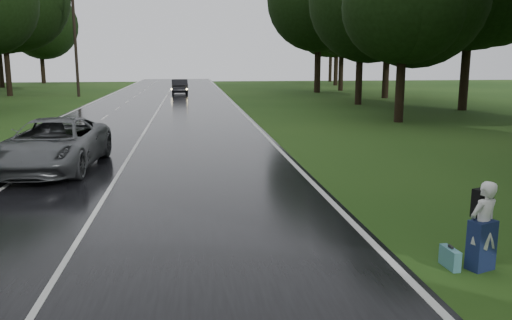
{
  "coord_description": "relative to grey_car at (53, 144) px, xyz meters",
  "views": [
    {
      "loc": [
        2.29,
        -7.26,
        3.61
      ],
      "look_at": [
        3.91,
        5.54,
        1.1
      ],
      "focal_mm": 36.52,
      "sensor_mm": 36.0,
      "label": 1
    }
  ],
  "objects": [
    {
      "name": "ground",
      "position": [
        2.2,
        -10.29,
        -0.86
      ],
      "size": [
        160.0,
        160.0,
        0.0
      ],
      "primitive_type": "plane",
      "color": "#274815",
      "rests_on": "ground"
    },
    {
      "name": "road",
      "position": [
        2.2,
        9.71,
        -0.84
      ],
      "size": [
        12.0,
        140.0,
        0.04
      ],
      "primitive_type": "cube",
      "color": "black",
      "rests_on": "ground"
    },
    {
      "name": "lane_center",
      "position": [
        2.2,
        9.71,
        -0.82
      ],
      "size": [
        0.12,
        140.0,
        0.01
      ],
      "primitive_type": "cube",
      "color": "silver",
      "rests_on": "road"
    },
    {
      "name": "grey_car",
      "position": [
        0.0,
        0.0,
        0.0
      ],
      "size": [
        3.08,
        6.08,
        1.65
      ],
      "primitive_type": "imported",
      "rotation": [
        0.0,
        0.0,
        6.22
      ],
      "color": "#4F5254",
      "rests_on": "road"
    },
    {
      "name": "far_car",
      "position": [
        3.44,
        37.56,
        -0.06
      ],
      "size": [
        1.79,
        4.69,
        1.53
      ],
      "primitive_type": "imported",
      "rotation": [
        0.0,
        0.0,
        3.18
      ],
      "color": "black",
      "rests_on": "road"
    },
    {
      "name": "hitchhiker",
      "position": [
        9.45,
        -9.53,
        -0.13
      ],
      "size": [
        0.67,
        0.65,
        1.58
      ],
      "color": "silver",
      "rests_on": "ground"
    },
    {
      "name": "suitcase",
      "position": [
        8.95,
        -9.42,
        -0.68
      ],
      "size": [
        0.17,
        0.51,
        0.36
      ],
      "primitive_type": "cube",
      "rotation": [
        0.0,
        0.0,
        0.05
      ],
      "color": "teal",
      "rests_on": "ground"
    },
    {
      "name": "utility_pole_far",
      "position": [
        -6.3,
        35.34,
        -0.86
      ],
      "size": [
        1.8,
        0.28,
        10.23
      ],
      "primitive_type": null,
      "color": "black",
      "rests_on": "ground"
    },
    {
      "name": "tree_left_f",
      "position": [
        -13.33,
        37.26,
        -0.86
      ],
      "size": [
        10.81,
        10.81,
        16.89
      ],
      "primitive_type": null,
      "color": "black",
      "rests_on": "ground"
    },
    {
      "name": "tree_right_d",
      "position": [
        16.52,
        11.35,
        -0.86
      ],
      "size": [
        7.84,
        7.84,
        12.25
      ],
      "primitive_type": null,
      "color": "black",
      "rests_on": "ground"
    },
    {
      "name": "tree_right_e",
      "position": [
        17.96,
        23.2,
        -0.86
      ],
      "size": [
        8.61,
        8.61,
        13.45
      ],
      "primitive_type": null,
      "color": "black",
      "rests_on": "ground"
    },
    {
      "name": "tree_right_f",
      "position": [
        18.4,
        38.84,
        -0.86
      ],
      "size": [
        10.94,
        10.94,
        17.09
      ],
      "primitive_type": null,
      "color": "black",
      "rests_on": "ground"
    }
  ]
}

